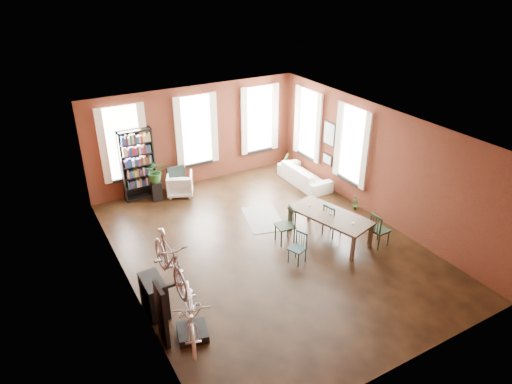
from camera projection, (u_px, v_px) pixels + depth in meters
room at (265, 160)px, 11.36m from camera, size 9.00×9.04×3.22m
dining_table at (330, 226)px, 11.94m from camera, size 1.53×2.32×0.73m
dining_chair_a at (297, 248)px, 10.98m from camera, size 0.47×0.47×0.79m
dining_chair_b at (285, 226)px, 11.74m from camera, size 0.50×0.50×0.98m
dining_chair_c at (380, 230)px, 11.62m from camera, size 0.45×0.45×0.92m
dining_chair_d at (333, 219)px, 12.07m from camera, size 0.51×0.51×0.92m
bookshelf at (138, 165)px, 13.70m from camera, size 1.00×0.32×2.20m
white_armchair at (180, 183)px, 14.17m from camera, size 0.99×0.97×0.79m
cream_sofa at (305, 172)px, 14.87m from camera, size 0.61×2.08×0.81m
striped_rug at (263, 218)px, 13.02m from camera, size 1.33×1.74×0.01m
bike_trainer at (193, 332)px, 8.93m from camera, size 0.70×0.70×0.17m
bike_wall_rack at (162, 315)px, 8.57m from camera, size 0.16×0.60×1.30m
console_table at (154, 296)px, 9.43m from camera, size 0.40×0.80×0.80m
plant_stand at (157, 191)px, 13.92m from camera, size 0.33×0.33×0.59m
plant_by_sofa at (283, 169)px, 15.67m from camera, size 0.67×0.84×0.33m
plant_small at (355, 207)px, 13.46m from camera, size 0.35×0.46×0.15m
bicycle_floor at (189, 292)px, 8.43m from camera, size 0.94×1.17×1.92m
bicycle_hung at (168, 245)px, 8.00m from camera, size 0.47×1.00×1.66m
plant_on_stand at (156, 174)px, 13.70m from camera, size 0.73×0.78×0.53m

